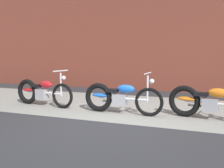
{
  "coord_description": "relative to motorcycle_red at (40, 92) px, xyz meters",
  "views": [
    {
      "loc": [
        1.67,
        -4.61,
        1.41
      ],
      "look_at": [
        -0.21,
        0.62,
        0.75
      ],
      "focal_mm": 38.16,
      "sensor_mm": 36.0,
      "label": 1
    }
  ],
  "objects": [
    {
      "name": "motorcycle_red",
      "position": [
        0.0,
        0.0,
        0.0
      ],
      "size": [
        2.0,
        0.63,
        1.03
      ],
      "rotation": [
        0.0,
        0.0,
        -0.13
      ],
      "color": "black",
      "rests_on": "ground"
    },
    {
      "name": "ground_plane",
      "position": [
        2.53,
        -0.98,
        -0.4
      ],
      "size": [
        80.0,
        80.0,
        0.0
      ],
      "primitive_type": "plane",
      "color": "#2D2D30"
    },
    {
      "name": "motorcycle_blue",
      "position": [
        2.35,
        -0.14,
        0.0
      ],
      "size": [
        2.01,
        0.58,
        1.03
      ],
      "rotation": [
        0.0,
        0.0,
        -0.04
      ],
      "color": "black",
      "rests_on": "ground"
    },
    {
      "name": "sidewalk_slab",
      "position": [
        2.53,
        0.77,
        -0.4
      ],
      "size": [
        36.0,
        3.5,
        0.01
      ],
      "primitive_type": "cube",
      "color": "gray",
      "rests_on": "ground"
    },
    {
      "name": "brick_building_wall",
      "position": [
        2.53,
        4.22,
        2.06
      ],
      "size": [
        36.0,
        0.5,
        4.91
      ],
      "primitive_type": "cube",
      "color": "brown",
      "rests_on": "ground"
    },
    {
      "name": "motorcycle_orange",
      "position": [
        4.41,
        -0.02,
        0.0
      ],
      "size": [
        1.98,
        0.74,
        1.03
      ],
      "rotation": [
        0.0,
        0.0,
        -0.23
      ],
      "color": "black",
      "rests_on": "ground"
    }
  ]
}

